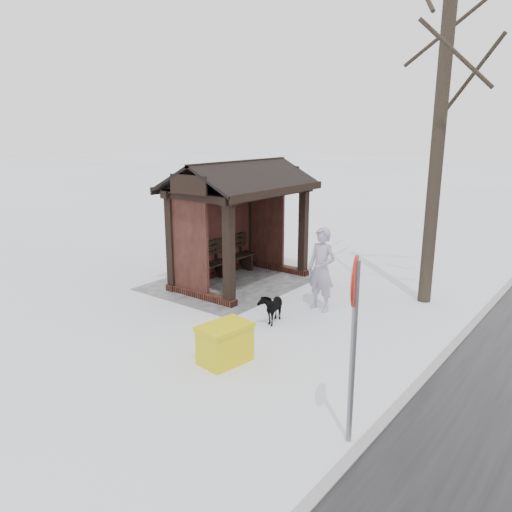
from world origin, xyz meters
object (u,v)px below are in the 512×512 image
Objects in this scene: bus_shelter at (235,198)px; dog at (271,307)px; tree_near at (450,8)px; pedestrian at (322,269)px; grit_bin at (225,343)px; road_sign at (354,311)px.

bus_shelter is 4.71× the size of dog.
tree_near is 5.82m from pedestrian.
tree_near is 7.90m from grit_bin.
dog is at bearing 54.37° from bus_shelter.
grit_bin is (3.16, 0.01, -0.57)m from pedestrian.
dog is at bearing -159.24° from grit_bin.
bus_shelter is at bearing 127.32° from dog.
pedestrian reaches higher than grit_bin.
dog is (3.16, -2.04, -5.83)m from tree_near.
tree_near is 6.94m from dog.
dog is 0.80× the size of grit_bin.
tree_near is at bearing 170.46° from grit_bin.
grit_bin is at bearing -93.94° from dog.
pedestrian is 3.21m from grit_bin.
tree_near reaches higher than pedestrian.
road_sign is (3.85, 2.67, 0.83)m from pedestrian.
grit_bin is (3.61, 2.78, -1.82)m from bus_shelter.
bus_shelter is 0.40× the size of tree_near.
tree_near reaches higher than bus_shelter.
road_sign is at bearing -57.34° from dog.
pedestrian is 1.92× the size of grit_bin.
bus_shelter reaches higher than road_sign.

